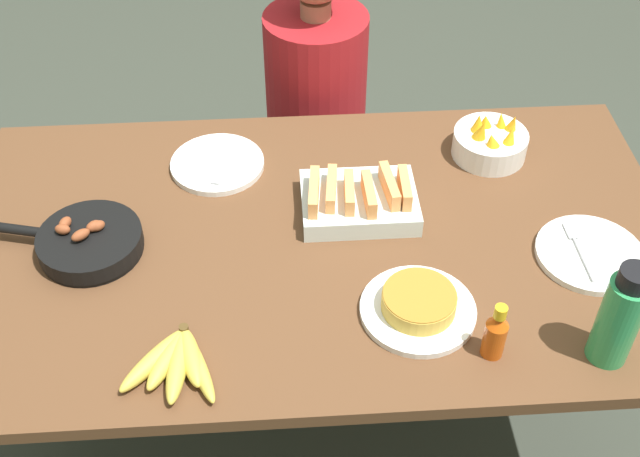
% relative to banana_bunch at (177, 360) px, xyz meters
% --- Properties ---
extents(ground_plane, '(14.00, 14.00, 0.00)m').
position_rel_banana_bunch_xyz_m(ground_plane, '(0.31, 0.35, -0.80)').
color(ground_plane, '#383D33').
extents(dining_table, '(1.69, 0.98, 0.78)m').
position_rel_banana_bunch_xyz_m(dining_table, '(0.31, 0.35, -0.11)').
color(dining_table, brown).
rests_on(dining_table, ground_plane).
extents(banana_bunch, '(0.21, 0.20, 0.04)m').
position_rel_banana_bunch_xyz_m(banana_bunch, '(0.00, 0.00, 0.00)').
color(banana_bunch, gold).
rests_on(banana_bunch, dining_table).
extents(melon_tray, '(0.28, 0.21, 0.10)m').
position_rel_banana_bunch_xyz_m(melon_tray, '(0.41, 0.44, 0.02)').
color(melon_tray, silver).
rests_on(melon_tray, dining_table).
extents(skillet, '(0.38, 0.24, 0.08)m').
position_rel_banana_bunch_xyz_m(skillet, '(-0.22, 0.34, 0.01)').
color(skillet, black).
rests_on(skillet, dining_table).
extents(frittata_plate_center, '(0.25, 0.25, 0.06)m').
position_rel_banana_bunch_xyz_m(frittata_plate_center, '(0.50, 0.11, 0.00)').
color(frittata_plate_center, white).
rests_on(frittata_plate_center, dining_table).
extents(empty_plate_near_front, '(0.25, 0.25, 0.02)m').
position_rel_banana_bunch_xyz_m(empty_plate_near_front, '(0.92, 0.25, -0.01)').
color(empty_plate_near_front, white).
rests_on(empty_plate_near_front, dining_table).
extents(empty_plate_far_left, '(0.24, 0.24, 0.02)m').
position_rel_banana_bunch_xyz_m(empty_plate_far_left, '(0.06, 0.63, -0.01)').
color(empty_plate_far_left, white).
rests_on(empty_plate_far_left, dining_table).
extents(fruit_bowl_mango, '(0.19, 0.19, 0.13)m').
position_rel_banana_bunch_xyz_m(fruit_bowl_mango, '(0.77, 0.64, 0.02)').
color(fruit_bowl_mango, white).
rests_on(fruit_bowl_mango, dining_table).
extents(water_bottle, '(0.08, 0.08, 0.25)m').
position_rel_banana_bunch_xyz_m(water_bottle, '(0.87, -0.03, 0.10)').
color(water_bottle, '#2D9351').
rests_on(water_bottle, dining_table).
extents(hot_sauce_bottle, '(0.05, 0.05, 0.14)m').
position_rel_banana_bunch_xyz_m(hot_sauce_bottle, '(0.64, -0.01, 0.04)').
color(hot_sauce_bottle, '#C64C0F').
rests_on(hot_sauce_bottle, dining_table).
extents(person_figure, '(0.34, 0.34, 1.21)m').
position_rel_banana_bunch_xyz_m(person_figure, '(0.35, 1.05, -0.29)').
color(person_figure, black).
rests_on(person_figure, ground_plane).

